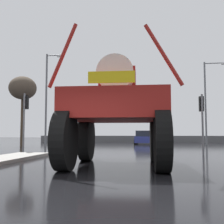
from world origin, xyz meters
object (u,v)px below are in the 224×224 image
object	(u,v)px
traffic_signal_near_right	(202,111)
streetlight_far_right	(207,98)
streetlight_far_left	(47,95)
bare_tree_left	(23,89)
oversize_sprayer	(117,112)
traffic_signal_near_left	(25,110)
sedan_ahead	(143,138)

from	to	relation	value
traffic_signal_near_right	streetlight_far_right	size ratio (longest dim) A/B	0.39
streetlight_far_left	bare_tree_left	distance (m)	2.73
traffic_signal_near_right	bare_tree_left	distance (m)	18.38
oversize_sprayer	traffic_signal_near_left	world-z (taller)	oversize_sprayer
sedan_ahead	streetlight_far_left	bearing A→B (deg)	126.05
traffic_signal_near_right	bare_tree_left	world-z (taller)	bare_tree_left
traffic_signal_near_left	bare_tree_left	world-z (taller)	bare_tree_left
oversize_sprayer	traffic_signal_near_left	xyz separation A→B (m)	(-6.38, 5.57, 0.66)
traffic_signal_near_left	sedan_ahead	bearing A→B (deg)	66.47
oversize_sprayer	traffic_signal_near_right	size ratio (longest dim) A/B	1.65
traffic_signal_near_right	streetlight_far_left	size ratio (longest dim) A/B	0.37
sedan_ahead	bare_tree_left	distance (m)	14.07
traffic_signal_near_left	bare_tree_left	xyz separation A→B (m)	(-4.95, 9.51, 3.00)
traffic_signal_near_right	streetlight_far_right	distance (m)	14.23
sedan_ahead	traffic_signal_near_left	size ratio (longest dim) A/B	1.14
sedan_ahead	streetlight_far_left	xyz separation A→B (m)	(-9.09, -6.17, 4.21)
streetlight_far_left	traffic_signal_near_left	bearing A→B (deg)	-76.07
traffic_signal_near_left	traffic_signal_near_right	distance (m)	10.46
sedan_ahead	bare_tree_left	bearing A→B (deg)	119.09
traffic_signal_near_left	streetlight_far_left	world-z (taller)	streetlight_far_left
traffic_signal_near_left	bare_tree_left	bearing A→B (deg)	117.51
streetlight_far_left	bare_tree_left	size ratio (longest dim) A/B	1.31
oversize_sprayer	streetlight_far_right	distance (m)	20.74
streetlight_far_right	streetlight_far_left	bearing A→B (deg)	-164.68
traffic_signal_near_left	traffic_signal_near_right	bearing A→B (deg)	0.02
sedan_ahead	streetlight_far_left	size ratio (longest dim) A/B	0.46
sedan_ahead	traffic_signal_near_left	bearing A→B (deg)	158.34
sedan_ahead	traffic_signal_near_left	world-z (taller)	traffic_signal_near_left
traffic_signal_near_left	streetlight_far_left	distance (m)	9.91
traffic_signal_near_left	traffic_signal_near_right	world-z (taller)	traffic_signal_near_left
sedan_ahead	traffic_signal_near_right	xyz separation A→B (m)	(3.70, -15.53, 1.74)
sedan_ahead	traffic_signal_near_left	xyz separation A→B (m)	(-6.76, -15.53, 1.94)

